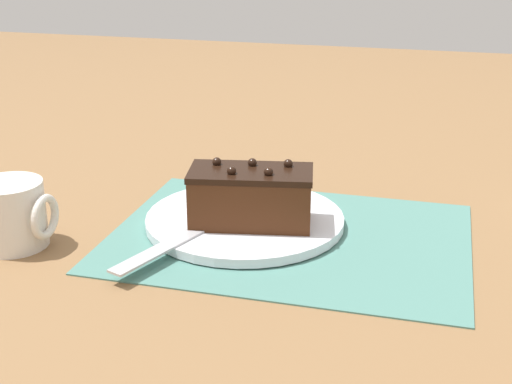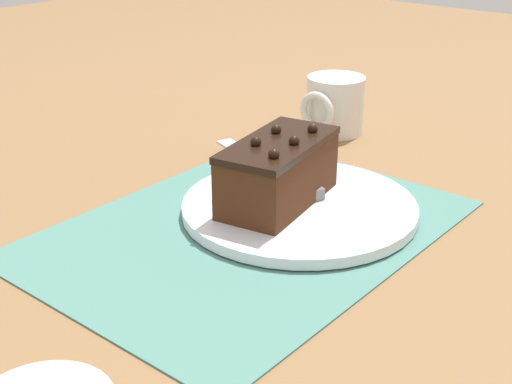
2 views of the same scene
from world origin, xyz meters
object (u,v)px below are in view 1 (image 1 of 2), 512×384
object	(u,v)px
chocolate_cake	(251,196)
coffee_mug	(13,214)
cake_plate	(245,220)
serving_knife	(202,225)

from	to	relation	value
chocolate_cake	coffee_mug	size ratio (longest dim) A/B	1.78
cake_plate	coffee_mug	world-z (taller)	coffee_mug
coffee_mug	cake_plate	bearing A→B (deg)	26.46
cake_plate	chocolate_cake	world-z (taller)	chocolate_cake
chocolate_cake	coffee_mug	world-z (taller)	chocolate_cake
coffee_mug	serving_knife	bearing A→B (deg)	18.93
chocolate_cake	coffee_mug	bearing A→B (deg)	-157.84
chocolate_cake	serving_knife	world-z (taller)	chocolate_cake
serving_knife	coffee_mug	size ratio (longest dim) A/B	2.36
serving_knife	chocolate_cake	bearing A→B (deg)	-125.88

